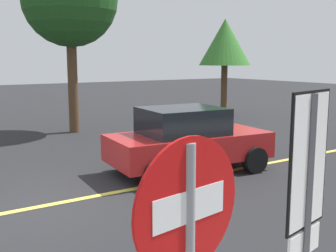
# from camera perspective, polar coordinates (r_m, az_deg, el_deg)

# --- Properties ---
(ground_plane) EXTENTS (80.00, 80.00, 0.00)m
(ground_plane) POSITION_cam_1_polar(r_m,az_deg,el_deg) (8.31, -17.60, -10.57)
(ground_plane) COLOR #262628
(lane_marking_centre) EXTENTS (28.00, 0.16, 0.01)m
(lane_marking_centre) POSITION_cam_1_polar(r_m,az_deg,el_deg) (9.49, 0.25, -7.63)
(lane_marking_centre) COLOR #E0D14C
(speed_limit_sign) EXTENTS (0.53, 0.13, 2.52)m
(speed_limit_sign) POSITION_cam_1_polar(r_m,az_deg,el_deg) (3.19, 18.31, -9.10)
(speed_limit_sign) COLOR #4C4C51
(speed_limit_sign) RESTS_ON ground_plane
(car_red_far_lane) EXTENTS (4.04, 2.28, 1.59)m
(car_red_far_lane) POSITION_cam_1_polar(r_m,az_deg,el_deg) (10.21, 2.63, -1.87)
(car_red_far_lane) COLOR red
(car_red_far_lane) RESTS_ON ground_plane
(tree_left_verge) EXTENTS (3.47, 3.47, 6.65)m
(tree_left_verge) POSITION_cam_1_polar(r_m,az_deg,el_deg) (16.21, -13.22, 16.41)
(tree_left_verge) COLOR #513823
(tree_left_verge) RESTS_ON ground_plane
(tree_centre_verge) EXTENTS (2.40, 2.40, 4.60)m
(tree_centre_verge) POSITION_cam_1_polar(r_m,az_deg,el_deg) (20.04, 7.76, 11.14)
(tree_centre_verge) COLOR #513823
(tree_centre_verge) RESTS_ON ground_plane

